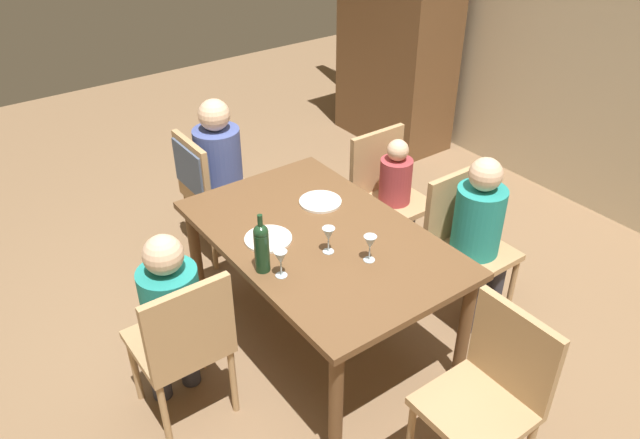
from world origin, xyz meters
name	(u,v)px	position (x,y,z in m)	size (l,w,h in m)	color
ground_plane	(320,336)	(0.00, 0.00, 0.00)	(10.00, 10.00, 0.00)	#846647
rear_room_partition	(626,40)	(0.00, 2.71, 1.35)	(6.40, 0.12, 2.70)	beige
armoire_cabinet	(398,26)	(-1.89, 2.26, 1.10)	(1.18, 0.62, 2.18)	brown
dining_table	(320,248)	(0.00, 0.00, 0.66)	(1.59, 1.01, 0.75)	brown
chair_far_right	(464,236)	(0.27, 0.89, 0.53)	(0.44, 0.44, 0.92)	tan
chair_left_end	(204,181)	(-1.17, -0.12, 0.59)	(0.44, 0.46, 0.92)	tan
chair_near	(184,340)	(0.09, -0.89, 0.53)	(0.44, 0.44, 0.92)	tan
chair_far_left	(386,189)	(-0.44, 0.89, 0.53)	(0.44, 0.44, 0.92)	tan
chair_right_end	(491,389)	(1.17, 0.09, 0.53)	(0.44, 0.44, 0.92)	tan
person_woman_host	(480,230)	(0.38, 0.89, 0.64)	(0.33, 0.29, 1.10)	#33333D
person_man_bearded	(223,166)	(-1.17, 0.03, 0.67)	(0.32, 0.36, 1.16)	#33333D
person_man_guest	(171,312)	(-0.03, -0.89, 0.64)	(0.33, 0.29, 1.09)	#33333D
person_child_small	(397,192)	(-0.33, 0.89, 0.56)	(0.25, 0.22, 0.94)	#33333D
wine_bottle_tall_green	(262,246)	(0.08, -0.42, 0.90)	(0.08, 0.08, 0.33)	#19381E
wine_glass_near_left	(370,243)	(0.34, 0.07, 0.86)	(0.07, 0.07, 0.15)	silver
wine_glass_centre	(329,235)	(0.15, -0.06, 0.86)	(0.07, 0.07, 0.15)	silver
wine_glass_near_right	(281,258)	(0.18, -0.37, 0.86)	(0.07, 0.07, 0.15)	silver
dinner_plate_host	(320,202)	(-0.27, 0.20, 0.76)	(0.25, 0.25, 0.01)	silver
dinner_plate_guest_left	(268,239)	(-0.13, -0.26, 0.76)	(0.26, 0.26, 0.01)	white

